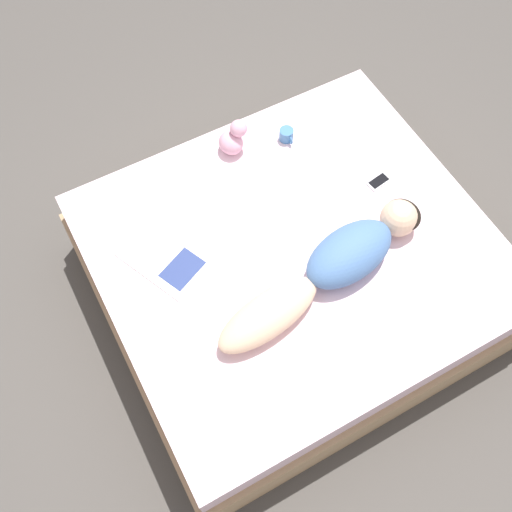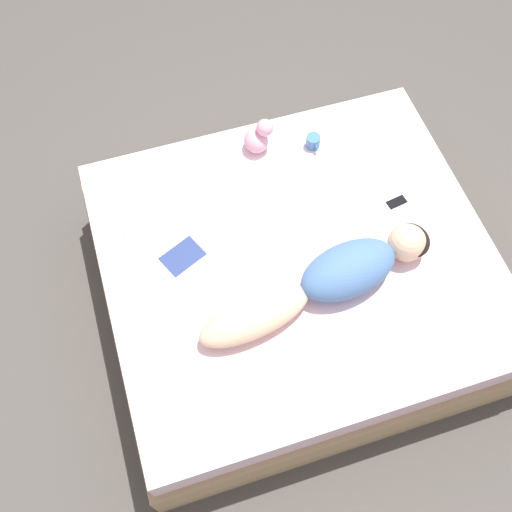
% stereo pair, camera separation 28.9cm
% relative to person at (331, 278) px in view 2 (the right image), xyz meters
% --- Properties ---
extents(ground_plane, '(12.00, 12.00, 0.00)m').
position_rel_person_xyz_m(ground_plane, '(-0.23, -0.09, -0.67)').
color(ground_plane, '#4C4742').
extents(bed, '(1.91, 2.11, 0.57)m').
position_rel_person_xyz_m(bed, '(-0.23, -0.09, -0.39)').
color(bed, tan).
rests_on(bed, ground_plane).
extents(person, '(0.43, 1.32, 0.21)m').
position_rel_person_xyz_m(person, '(0.00, 0.00, 0.00)').
color(person, '#DBB28E').
rests_on(person, bed).
extents(open_magazine, '(0.55, 0.47, 0.01)m').
position_rel_person_xyz_m(open_magazine, '(-0.50, -0.73, -0.09)').
color(open_magazine, silver).
rests_on(open_magazine, bed).
extents(coffee_mug, '(0.11, 0.08, 0.08)m').
position_rel_person_xyz_m(coffee_mug, '(-0.89, 0.24, -0.06)').
color(coffee_mug, teal).
rests_on(coffee_mug, bed).
extents(cell_phone, '(0.09, 0.15, 0.01)m').
position_rel_person_xyz_m(cell_phone, '(-0.37, 0.54, -0.09)').
color(cell_phone, silver).
rests_on(cell_phone, bed).
extents(plush_toy, '(0.15, 0.17, 0.21)m').
position_rel_person_xyz_m(plush_toy, '(-0.98, -0.08, -0.00)').
color(plush_toy, '#DB9EB2').
rests_on(plush_toy, bed).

